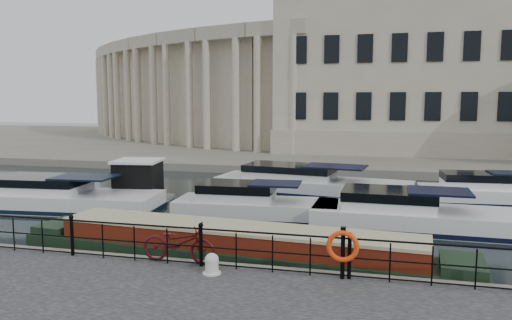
{
  "coord_description": "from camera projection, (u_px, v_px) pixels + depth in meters",
  "views": [
    {
      "loc": [
        4.64,
        -14.74,
        5.11
      ],
      "look_at": [
        0.5,
        2.0,
        3.0
      ],
      "focal_mm": 35.0,
      "sensor_mm": 36.0,
      "label": 1
    }
  ],
  "objects": [
    {
      "name": "civic_building",
      "position": [
        321.0,
        79.0,
        48.75
      ],
      "size": [
        53.55,
        31.84,
        16.85
      ],
      "color": "#ADA38C",
      "rests_on": "far_bank"
    },
    {
      "name": "cabin_cruisers",
      "position": [
        286.0,
        200.0,
        23.57
      ],
      "size": [
        27.83,
        10.76,
        1.99
      ],
      "color": "silver",
      "rests_on": "ground_plane"
    },
    {
      "name": "bicycle",
      "position": [
        179.0,
        243.0,
        13.94
      ],
      "size": [
        2.16,
        0.78,
        1.13
      ],
      "primitive_type": "imported",
      "rotation": [
        0.0,
        0.0,
        1.56
      ],
      "color": "#470C12",
      "rests_on": "near_quay"
    },
    {
      "name": "far_bank",
      "position": [
        334.0,
        144.0,
        53.48
      ],
      "size": [
        120.0,
        42.0,
        0.55
      ],
      "primitive_type": "cube",
      "color": "#6B665B",
      "rests_on": "ground_plane"
    },
    {
      "name": "ground_plane",
      "position": [
        226.0,
        260.0,
        15.93
      ],
      "size": [
        160.0,
        160.0,
        0.0
      ],
      "primitive_type": "plane",
      "color": "black",
      "rests_on": "ground"
    },
    {
      "name": "railing",
      "position": [
        201.0,
        243.0,
        13.61
      ],
      "size": [
        24.14,
        0.14,
        1.22
      ],
      "color": "black",
      "rests_on": "near_quay"
    },
    {
      "name": "life_ring_post",
      "position": [
        343.0,
        247.0,
        12.58
      ],
      "size": [
        0.83,
        0.21,
        1.35
      ],
      "color": "black",
      "rests_on": "near_quay"
    },
    {
      "name": "mooring_bollard",
      "position": [
        212.0,
        264.0,
        13.08
      ],
      "size": [
        0.49,
        0.49,
        0.55
      ],
      "color": "silver",
      "rests_on": "near_quay"
    },
    {
      "name": "narrowboat",
      "position": [
        236.0,
        252.0,
        15.58
      ],
      "size": [
        14.6,
        3.08,
        1.53
      ],
      "rotation": [
        0.0,
        0.0,
        -0.08
      ],
      "color": "black",
      "rests_on": "ground_plane"
    },
    {
      "name": "harbour_hut",
      "position": [
        138.0,
        183.0,
        24.98
      ],
      "size": [
        3.35,
        2.93,
        2.19
      ],
      "rotation": [
        0.0,
        0.0,
        0.14
      ],
      "color": "#6B665B",
      "rests_on": "ground_plane"
    }
  ]
}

